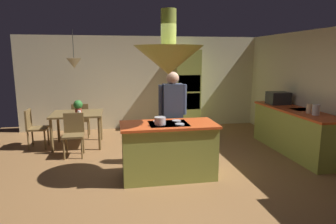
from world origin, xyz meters
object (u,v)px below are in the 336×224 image
Objects in this scene: oven_tower at (187,90)px; cup_on_table at (79,113)px; microwave_on_counter at (278,98)px; cooking_pot_on_cooktop at (160,121)px; dining_table at (77,117)px; chair_facing_island at (74,132)px; potted_plant_on_table at (78,106)px; person_at_island at (173,111)px; chair_at_corner at (34,126)px; kitchen_island at (169,150)px; canister_sugar at (310,109)px; chair_by_back_wall at (81,118)px; canister_flour at (316,110)px.

cup_on_table is at bearing -153.25° from oven_tower.
microwave_on_counter is at bearing -44.80° from oven_tower.
microwave_on_counter reaches higher than cooking_pot_on_cooktop.
chair_facing_island is (0.00, -0.68, -0.16)m from dining_table.
potted_plant_on_table is 0.20m from cup_on_table.
potted_plant_on_table is at bearing 124.81° from cooking_pot_on_cooktop.
person_at_island is 5.77× the size of potted_plant_on_table.
chair_at_corner is (-3.73, -1.14, -0.58)m from oven_tower.
kitchen_island is at bearing -50.69° from potted_plant_on_table.
canister_sugar is 0.39× the size of microwave_on_counter.
chair_by_back_wall is at bearing 90.00° from chair_facing_island.
microwave_on_counter is (0.00, 1.31, 0.04)m from canister_flour.
dining_table is at bearing 90.00° from chair_facing_island.
potted_plant_on_table is (0.04, -0.07, 0.27)m from dining_table.
kitchen_island is 2.92m from canister_sugar.
chair_facing_island is 9.67× the size of cup_on_table.
canister_sugar is (0.00, 0.18, -0.01)m from canister_flour.
kitchen_island is 2.50m from cup_on_table.
person_at_island is 1.99× the size of chair_by_back_wall.
microwave_on_counter is (2.84, 1.52, 0.60)m from kitchen_island.
person_at_island is 1.99× the size of chair_at_corner.
chair_facing_island is at bearing -99.44° from cup_on_table.
canister_flour is at bearing -9.59° from person_at_island.
cup_on_table is 4.49m from microwave_on_counter.
microwave_on_counter reaches higher than canister_sugar.
canister_sugar is (4.54, -1.72, 0.35)m from dining_table.
dining_table is 0.95m from chair_at_corner.
chair_facing_island is 4.30× the size of canister_flour.
chair_facing_island and chair_by_back_wall have the same top height.
microwave_on_counter is (4.54, -1.27, 0.56)m from chair_by_back_wall.
cooking_pot_on_cooktop is at bearing -132.06° from chair_at_corner.
chair_facing_island is 1.00× the size of chair_by_back_wall.
dining_table is 4.59m from microwave_on_counter.
oven_tower is 2.50× the size of chair_facing_island.
chair_facing_island is 4.81× the size of canister_sugar.
person_at_island reaches higher than cup_on_table.
oven_tower reaches higher than canister_flour.
chair_by_back_wall is 1.00× the size of chair_at_corner.
dining_table is (-2.80, -1.14, -0.43)m from oven_tower.
potted_plant_on_table is 4.53m from microwave_on_counter.
cup_on_table reaches higher than dining_table.
canister_sugar is at bearing -90.00° from microwave_on_counter.
kitchen_island is 1.82× the size of chair_facing_island.
oven_tower reaches higher than dining_table.
chair_by_back_wall is 1.15m from chair_at_corner.
dining_table is at bearing 157.33° from canister_flour.
person_at_island is 9.57× the size of canister_sugar.
canister_sugar reaches higher than dining_table.
cup_on_table is 4.71m from canister_sugar.
person_at_island is 9.62× the size of cooking_pot_on_cooktop.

